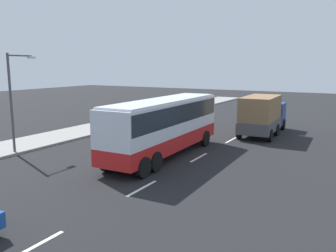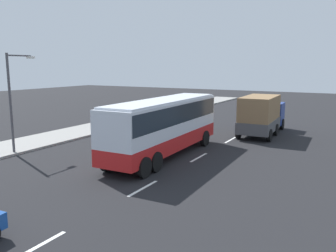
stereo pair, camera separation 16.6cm
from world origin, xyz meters
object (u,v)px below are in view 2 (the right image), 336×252
(coach_bus, at_px, (164,121))
(street_lamp, at_px, (13,94))
(cargo_truck, at_px, (262,114))
(pedestrian_at_crossing, at_px, (116,112))
(pedestrian_near_curb, at_px, (95,117))

(coach_bus, bearing_deg, street_lamp, 113.52)
(cargo_truck, bearing_deg, pedestrian_at_crossing, 92.03)
(pedestrian_at_crossing, bearing_deg, pedestrian_near_curb, -73.79)
(pedestrian_near_curb, bearing_deg, street_lamp, -94.59)
(coach_bus, height_order, cargo_truck, coach_bus)
(coach_bus, xyz_separation_m, cargo_truck, (10.15, -3.52, -0.52))
(coach_bus, distance_m, cargo_truck, 10.75)
(cargo_truck, relative_size, street_lamp, 1.20)
(coach_bus, xyz_separation_m, street_lamp, (-4.04, 8.79, 1.62))
(coach_bus, relative_size, cargo_truck, 1.46)
(street_lamp, bearing_deg, pedestrian_near_curb, 10.07)
(pedestrian_near_curb, bearing_deg, pedestrian_at_crossing, 80.74)
(cargo_truck, height_order, pedestrian_at_crossing, cargo_truck)
(cargo_truck, bearing_deg, pedestrian_near_curb, 105.82)
(pedestrian_at_crossing, bearing_deg, coach_bus, -29.26)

